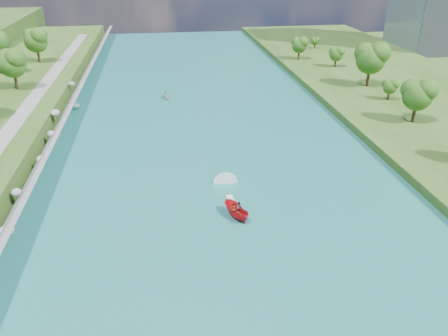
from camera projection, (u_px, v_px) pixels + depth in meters
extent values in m
plane|color=#2D5119|center=(232.00, 237.00, 51.70)|extent=(260.00, 260.00, 0.00)
cube|color=#1C676A|center=(211.00, 163.00, 69.32)|extent=(55.00, 240.00, 0.10)
cube|color=slate|center=(40.00, 164.00, 65.11)|extent=(3.54, 236.00, 4.05)
ellipsoid|color=gray|center=(6.00, 231.00, 49.93)|extent=(1.72, 1.73, 1.05)
ellipsoid|color=gray|center=(16.00, 192.00, 56.13)|extent=(1.25, 1.28, 1.00)
ellipsoid|color=gray|center=(41.00, 159.00, 65.65)|extent=(1.49, 1.61, 1.15)
ellipsoid|color=gray|center=(51.00, 134.00, 73.85)|extent=(1.36, 1.34, 1.06)
ellipsoid|color=gray|center=(55.00, 113.00, 80.42)|extent=(1.66, 2.13, 1.15)
ellipsoid|color=gray|center=(77.00, 106.00, 91.30)|extent=(1.33, 1.18, 0.81)
ellipsoid|color=gray|center=(72.00, 84.00, 97.63)|extent=(1.51, 1.35, 1.02)
ellipsoid|color=#205015|center=(12.00, 65.00, 91.63)|extent=(6.07, 6.07, 10.12)
ellipsoid|color=#205015|center=(36.00, 42.00, 113.19)|extent=(6.26, 6.26, 10.44)
ellipsoid|color=#205015|center=(417.00, 97.00, 79.49)|extent=(5.75, 5.75, 9.58)
ellipsoid|color=#205015|center=(390.00, 88.00, 92.31)|extent=(3.18, 3.18, 5.31)
ellipsoid|color=#205015|center=(371.00, 60.00, 100.08)|extent=(7.16, 7.16, 11.93)
ellipsoid|color=#205015|center=(336.00, 55.00, 117.62)|extent=(3.85, 3.85, 6.41)
ellipsoid|color=#205015|center=(299.00, 46.00, 125.55)|extent=(4.52, 4.52, 7.53)
ellipsoid|color=#205015|center=(315.00, 42.00, 139.99)|extent=(2.53, 2.53, 4.22)
imported|color=red|center=(236.00, 211.00, 54.99)|extent=(3.41, 4.88, 1.77)
imported|color=#66605B|center=(234.00, 210.00, 54.41)|extent=(0.69, 0.48, 1.82)
imported|color=#66605B|center=(239.00, 207.00, 55.40)|extent=(0.87, 0.76, 1.50)
cube|color=white|center=(232.00, 204.00, 58.02)|extent=(0.90, 5.00, 0.06)
imported|color=gray|center=(166.00, 97.00, 98.77)|extent=(2.49, 3.22, 0.61)
imported|color=#66605B|center=(166.00, 94.00, 98.47)|extent=(0.78, 0.58, 1.45)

